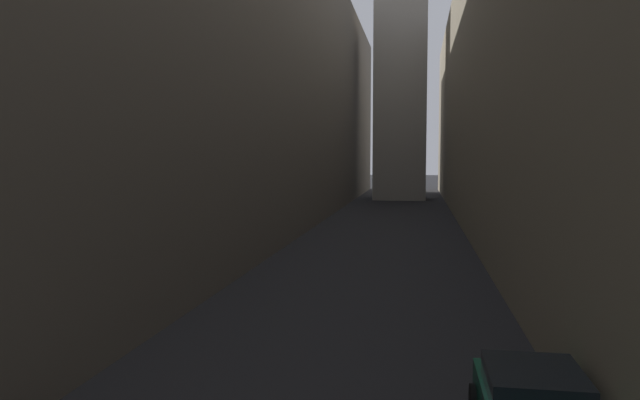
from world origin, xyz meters
The scene contains 3 objects.
ground_plane centered at (0.00, 48.00, 0.00)m, with size 264.00×264.00×0.00m, color #232326.
building_block_left centered at (-10.69, 50.00, 11.52)m, with size 10.37×108.00×23.05m, color #60594F.
building_block_right centered at (11.45, 50.00, 10.71)m, with size 11.90×108.00×21.42m, color gray.
Camera 1 is at (2.25, 5.37, 5.36)m, focal length 33.53 mm.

